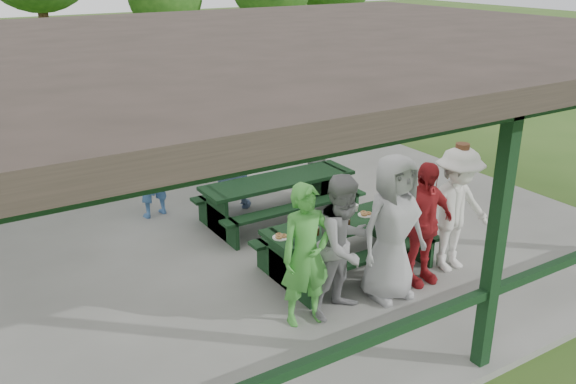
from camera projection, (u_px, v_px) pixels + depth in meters
ground at (296, 244)px, 9.87m from camera, size 90.00×90.00×0.00m
concrete_slab at (296, 241)px, 9.85m from camera, size 10.00×8.00×0.10m
pavilion_structure at (297, 45)px, 8.72m from camera, size 10.60×8.60×3.24m
picnic_table_near at (346, 238)px, 8.75m from camera, size 2.46×1.39×0.75m
picnic_table_far at (279, 194)px, 10.37m from camera, size 2.68×1.39×0.75m
table_setting at (347, 216)px, 8.69m from camera, size 2.38×0.45×0.10m
contestant_green at (306, 255)px, 7.29m from camera, size 0.72×0.53×1.81m
contestant_grey_left at (344, 246)px, 7.50m from camera, size 1.02×0.87×1.84m
contestant_grey_mid at (393, 228)px, 7.82m from camera, size 0.98×0.65×1.98m
contestant_red at (422, 224)px, 8.22m from camera, size 1.04×0.46×1.75m
contestant_white_fedora at (456, 210)px, 8.57m from camera, size 1.21×0.74×1.89m
spectator_lblue at (232, 161)px, 10.78m from camera, size 1.68×1.11×1.74m
spectator_blue at (151, 170)px, 10.40m from camera, size 0.68×0.52×1.68m
spectator_grey at (310, 151)px, 11.51m from camera, size 0.89×0.75×1.65m
pickup_truck at (142, 106)px, 16.08m from camera, size 4.96×2.59×1.33m
farm_trailer at (16, 130)px, 13.63m from camera, size 4.22×2.55×1.47m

